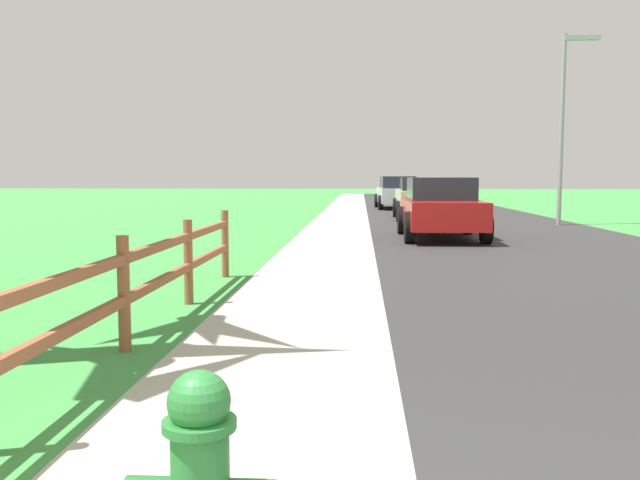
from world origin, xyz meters
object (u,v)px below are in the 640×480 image
Objects in this scene: parked_car_silver at (397,192)px; street_lamp at (566,112)px; parked_car_beige at (422,198)px; parked_suv_red at (441,208)px.

parked_car_silver is 12.29m from street_lamp.
parked_car_beige is 5.80m from street_lamp.
street_lamp is at bearing 47.85° from parked_suv_red.
parked_suv_red is at bearing -89.14° from parked_car_silver.
parked_suv_red is 0.91× the size of parked_car_silver.
parked_car_silver reaches higher than parked_suv_red.
street_lamp is (4.52, 4.99, 2.86)m from parked_suv_red.
parked_suv_red is at bearing -132.15° from street_lamp.
parked_suv_red is at bearing -91.69° from parked_car_beige.
parked_car_silver reaches higher than parked_car_beige.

